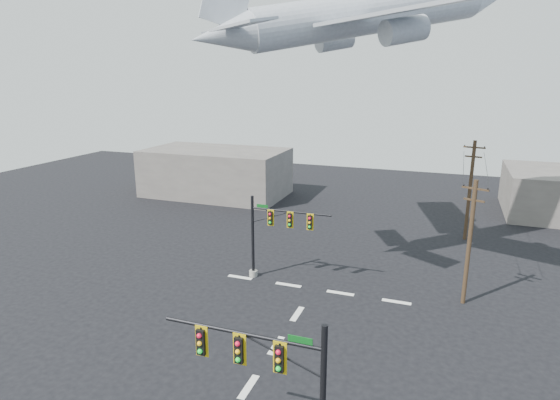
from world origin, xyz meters
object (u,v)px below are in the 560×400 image
at_px(airliner, 368,15).
at_px(utility_pole_a, 470,241).
at_px(signal_mast_near, 280,389).
at_px(signal_mast_far, 271,234).
at_px(utility_pole_b, 470,189).

bearing_deg(airliner, utility_pole_a, -61.53).
relative_size(signal_mast_near, airliner, 0.31).
distance_m(signal_mast_far, airliner, 17.17).
distance_m(utility_pole_b, airliner, 20.10).
height_order(utility_pole_a, utility_pole_b, utility_pole_b).
height_order(signal_mast_near, utility_pole_b, utility_pole_b).
relative_size(signal_mast_near, utility_pole_a, 0.78).
height_order(signal_mast_far, airliner, airliner).
xyz_separation_m(utility_pole_a, utility_pole_b, (0.34, 14.03, 0.42)).
height_order(utility_pole_b, airliner, airliner).
height_order(signal_mast_near, signal_mast_far, signal_mast_near).
xyz_separation_m(signal_mast_near, signal_mast_far, (-6.88, 16.94, -0.18)).
distance_m(signal_mast_near, signal_mast_far, 18.29).
bearing_deg(signal_mast_far, utility_pole_a, 3.77).
bearing_deg(airliner, utility_pole_b, 10.97).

